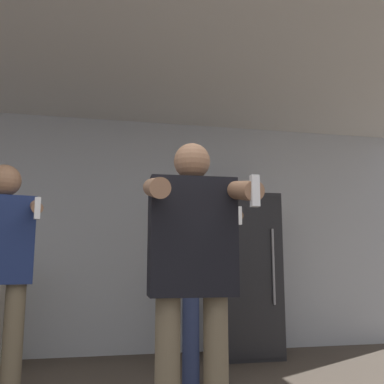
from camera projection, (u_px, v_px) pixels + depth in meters
name	position (u px, v px, depth m)	size (l,w,h in m)	color
wall_back	(117.00, 233.00, 4.68)	(7.00, 0.06, 2.55)	#B2B7BC
ceiling_slab	(129.00, 49.00, 3.28)	(7.00, 3.79, 0.05)	silver
refrigerator	(243.00, 274.00, 4.55)	(0.68, 0.65, 1.67)	#262628
person_woman_foreground	(193.00, 265.00, 2.15)	(0.52, 0.51, 1.58)	#75664C
person_spectator_back	(205.00, 264.00, 3.48)	(0.48, 0.46, 1.64)	navy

